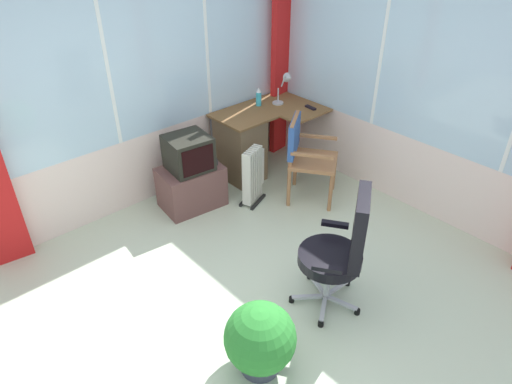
{
  "coord_description": "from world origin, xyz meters",
  "views": [
    {
      "loc": [
        -1.73,
        -1.84,
        2.81
      ],
      "look_at": [
        0.52,
        0.65,
        0.64
      ],
      "focal_mm": 31.99,
      "sensor_mm": 36.0,
      "label": 1
    }
  ],
  "objects_px": {
    "tv_remote": "(311,108)",
    "space_heater": "(254,175)",
    "office_chair": "(343,247)",
    "tv_on_stand": "(191,176)",
    "spray_bottle": "(259,97)",
    "potted_plant": "(260,339)",
    "desk": "(243,144)",
    "desk_lamp": "(286,84)",
    "wooden_armchair": "(302,149)"
  },
  "relations": [
    {
      "from": "desk",
      "to": "potted_plant",
      "type": "bearing_deg",
      "value": -128.19
    },
    {
      "from": "desk",
      "to": "space_heater",
      "type": "distance_m",
      "value": 0.57
    },
    {
      "from": "tv_remote",
      "to": "desk_lamp",
      "type": "bearing_deg",
      "value": 113.39
    },
    {
      "from": "tv_remote",
      "to": "wooden_armchair",
      "type": "relative_size",
      "value": 0.16
    },
    {
      "from": "spray_bottle",
      "to": "tv_on_stand",
      "type": "xyz_separation_m",
      "value": [
        -1.15,
        -0.21,
        -0.51
      ]
    },
    {
      "from": "tv_remote",
      "to": "office_chair",
      "type": "xyz_separation_m",
      "value": [
        -1.49,
        -1.7,
        -0.19
      ]
    },
    {
      "from": "spray_bottle",
      "to": "tv_remote",
      "type": "bearing_deg",
      "value": -50.77
    },
    {
      "from": "desk",
      "to": "office_chair",
      "type": "height_order",
      "value": "office_chair"
    },
    {
      "from": "tv_on_stand",
      "to": "potted_plant",
      "type": "xyz_separation_m",
      "value": [
        -0.84,
        -1.99,
        -0.07
      ]
    },
    {
      "from": "office_chair",
      "to": "tv_remote",
      "type": "bearing_deg",
      "value": 48.7
    },
    {
      "from": "desk_lamp",
      "to": "potted_plant",
      "type": "xyz_separation_m",
      "value": [
        -2.27,
        -2.04,
        -0.71
      ]
    },
    {
      "from": "tv_on_stand",
      "to": "space_heater",
      "type": "bearing_deg",
      "value": -34.75
    },
    {
      "from": "desk_lamp",
      "to": "tv_remote",
      "type": "bearing_deg",
      "value": -71.75
    },
    {
      "from": "tv_remote",
      "to": "tv_on_stand",
      "type": "height_order",
      "value": "tv_on_stand"
    },
    {
      "from": "space_heater",
      "to": "spray_bottle",
      "type": "bearing_deg",
      "value": 44.19
    },
    {
      "from": "desk",
      "to": "tv_on_stand",
      "type": "xyz_separation_m",
      "value": [
        -0.82,
        -0.11,
        -0.05
      ]
    },
    {
      "from": "tv_on_stand",
      "to": "space_heater",
      "type": "relative_size",
      "value": 1.28
    },
    {
      "from": "desk",
      "to": "tv_remote",
      "type": "bearing_deg",
      "value": -26.98
    },
    {
      "from": "desk",
      "to": "wooden_armchair",
      "type": "distance_m",
      "value": 0.8
    },
    {
      "from": "desk",
      "to": "space_heater",
      "type": "relative_size",
      "value": 1.85
    },
    {
      "from": "desk",
      "to": "space_heater",
      "type": "bearing_deg",
      "value": -119.14
    },
    {
      "from": "spray_bottle",
      "to": "office_chair",
      "type": "relative_size",
      "value": 0.2
    },
    {
      "from": "wooden_armchair",
      "to": "potted_plant",
      "type": "xyz_separation_m",
      "value": [
        -1.83,
        -1.34,
        -0.3
      ]
    },
    {
      "from": "space_heater",
      "to": "desk_lamp",
      "type": "bearing_deg",
      "value": 25.67
    },
    {
      "from": "desk_lamp",
      "to": "spray_bottle",
      "type": "bearing_deg",
      "value": 149.91
    },
    {
      "from": "wooden_armchair",
      "to": "potted_plant",
      "type": "relative_size",
      "value": 1.66
    },
    {
      "from": "tv_remote",
      "to": "space_heater",
      "type": "bearing_deg",
      "value": -167.81
    },
    {
      "from": "desk_lamp",
      "to": "potted_plant",
      "type": "bearing_deg",
      "value": -138.03
    },
    {
      "from": "desk_lamp",
      "to": "spray_bottle",
      "type": "height_order",
      "value": "desk_lamp"
    },
    {
      "from": "desk",
      "to": "office_chair",
      "type": "bearing_deg",
      "value": -110.55
    },
    {
      "from": "desk",
      "to": "spray_bottle",
      "type": "distance_m",
      "value": 0.58
    },
    {
      "from": "desk_lamp",
      "to": "office_chair",
      "type": "relative_size",
      "value": 0.34
    },
    {
      "from": "wooden_armchair",
      "to": "potted_plant",
      "type": "bearing_deg",
      "value": -143.73
    },
    {
      "from": "office_chair",
      "to": "space_heater",
      "type": "bearing_deg",
      "value": 72.34
    },
    {
      "from": "desk",
      "to": "desk_lamp",
      "type": "bearing_deg",
      "value": -5.59
    },
    {
      "from": "office_chair",
      "to": "potted_plant",
      "type": "bearing_deg",
      "value": -177.33
    },
    {
      "from": "space_heater",
      "to": "wooden_armchair",
      "type": "bearing_deg",
      "value": -31.66
    },
    {
      "from": "office_chair",
      "to": "space_heater",
      "type": "distance_m",
      "value": 1.67
    },
    {
      "from": "desk_lamp",
      "to": "wooden_armchair",
      "type": "bearing_deg",
      "value": -122.29
    },
    {
      "from": "wooden_armchair",
      "to": "tv_remote",
      "type": "bearing_deg",
      "value": 36.11
    },
    {
      "from": "spray_bottle",
      "to": "potted_plant",
      "type": "xyz_separation_m",
      "value": [
        -1.99,
        -2.21,
        -0.58
      ]
    },
    {
      "from": "desk",
      "to": "desk_lamp",
      "type": "distance_m",
      "value": 0.86
    },
    {
      "from": "desk",
      "to": "spray_bottle",
      "type": "bearing_deg",
      "value": 17.03
    },
    {
      "from": "office_chair",
      "to": "tv_on_stand",
      "type": "distance_m",
      "value": 1.97
    },
    {
      "from": "desk",
      "to": "tv_on_stand",
      "type": "distance_m",
      "value": 0.82
    },
    {
      "from": "space_heater",
      "to": "potted_plant",
      "type": "xyz_separation_m",
      "value": [
        -1.38,
        -1.62,
        -0.03
      ]
    },
    {
      "from": "desk_lamp",
      "to": "spray_bottle",
      "type": "distance_m",
      "value": 0.35
    },
    {
      "from": "desk",
      "to": "potted_plant",
      "type": "relative_size",
      "value": 2.11
    },
    {
      "from": "space_heater",
      "to": "tv_remote",
      "type": "bearing_deg",
      "value": 7.05
    },
    {
      "from": "tv_on_stand",
      "to": "spray_bottle",
      "type": "bearing_deg",
      "value": 10.51
    }
  ]
}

